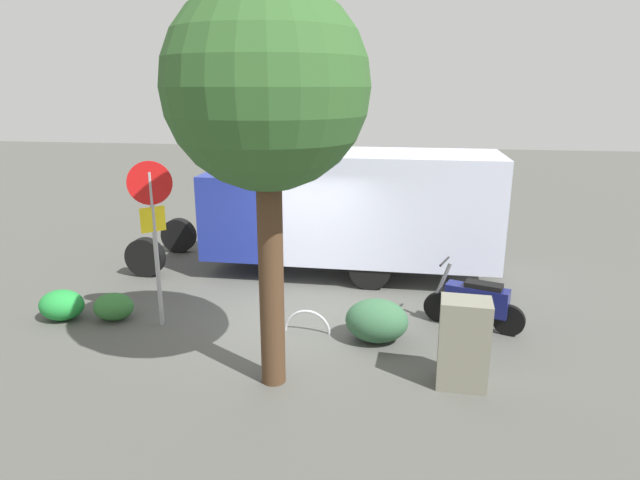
{
  "coord_description": "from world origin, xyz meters",
  "views": [
    {
      "loc": [
        -1.95,
        9.38,
        4.24
      ],
      "look_at": [
        -0.45,
        -0.45,
        1.41
      ],
      "focal_mm": 30.41,
      "sensor_mm": 36.0,
      "label": 1
    }
  ],
  "objects_px": {
    "box_truck_near": "(349,207)",
    "motorcycle": "(476,301)",
    "stop_sign": "(153,219)",
    "utility_cabinet": "(464,343)",
    "street_tree": "(266,91)",
    "bike_rack_hoop": "(307,332)"
  },
  "relations": [
    {
      "from": "box_truck_near",
      "to": "motorcycle",
      "type": "relative_size",
      "value": 4.8
    },
    {
      "from": "box_truck_near",
      "to": "stop_sign",
      "type": "distance_m",
      "value": 4.63
    },
    {
      "from": "motorcycle",
      "to": "utility_cabinet",
      "type": "relative_size",
      "value": 1.3
    },
    {
      "from": "street_tree",
      "to": "utility_cabinet",
      "type": "distance_m",
      "value": 4.46
    },
    {
      "from": "street_tree",
      "to": "utility_cabinet",
      "type": "xyz_separation_m",
      "value": [
        -2.74,
        -0.3,
        -3.51
      ]
    },
    {
      "from": "utility_cabinet",
      "to": "bike_rack_hoop",
      "type": "xyz_separation_m",
      "value": [
        2.54,
        -1.41,
        -0.67
      ]
    },
    {
      "from": "motorcycle",
      "to": "street_tree",
      "type": "bearing_deg",
      "value": 55.79
    },
    {
      "from": "box_truck_near",
      "to": "utility_cabinet",
      "type": "relative_size",
      "value": 6.25
    },
    {
      "from": "box_truck_near",
      "to": "street_tree",
      "type": "relative_size",
      "value": 1.5
    },
    {
      "from": "motorcycle",
      "to": "utility_cabinet",
      "type": "xyz_separation_m",
      "value": [
        0.42,
        2.03,
        0.15
      ]
    },
    {
      "from": "box_truck_near",
      "to": "stop_sign",
      "type": "xyz_separation_m",
      "value": [
        3.1,
        3.41,
        0.43
      ]
    },
    {
      "from": "street_tree",
      "to": "bike_rack_hoop",
      "type": "xyz_separation_m",
      "value": [
        -0.21,
        -1.71,
        -4.17
      ]
    },
    {
      "from": "street_tree",
      "to": "motorcycle",
      "type": "bearing_deg",
      "value": -143.68
    },
    {
      "from": "stop_sign",
      "to": "bike_rack_hoop",
      "type": "xyz_separation_m",
      "value": [
        -2.7,
        -0.1,
        -2.01
      ]
    },
    {
      "from": "stop_sign",
      "to": "street_tree",
      "type": "xyz_separation_m",
      "value": [
        -2.5,
        1.61,
        2.16
      ]
    },
    {
      "from": "box_truck_near",
      "to": "street_tree",
      "type": "distance_m",
      "value": 5.68
    },
    {
      "from": "street_tree",
      "to": "utility_cabinet",
      "type": "height_order",
      "value": "street_tree"
    },
    {
      "from": "street_tree",
      "to": "box_truck_near",
      "type": "bearing_deg",
      "value": -96.9
    },
    {
      "from": "box_truck_near",
      "to": "bike_rack_hoop",
      "type": "bearing_deg",
      "value": 83.44
    },
    {
      "from": "street_tree",
      "to": "bike_rack_hoop",
      "type": "height_order",
      "value": "street_tree"
    },
    {
      "from": "motorcycle",
      "to": "box_truck_near",
      "type": "bearing_deg",
      "value": -26.91
    },
    {
      "from": "motorcycle",
      "to": "street_tree",
      "type": "xyz_separation_m",
      "value": [
        3.17,
        2.33,
        3.65
      ]
    }
  ]
}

